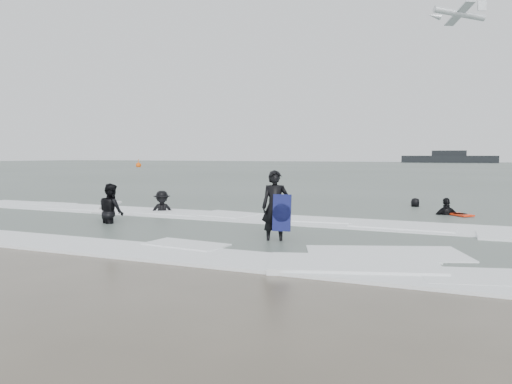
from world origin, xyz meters
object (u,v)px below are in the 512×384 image
at_px(surfer_right_far, 415,208).
at_px(surfer_breaker, 162,213).
at_px(vessel_horizon, 449,158).
at_px(surfer_centre, 275,243).
at_px(buoy, 138,165).
at_px(surfer_wading, 112,224).
at_px(surfer_right_near, 447,216).

bearing_deg(surfer_right_far, surfer_breaker, 19.03).
bearing_deg(surfer_right_far, vessel_horizon, -103.66).
xyz_separation_m(surfer_breaker, surfer_right_far, (9.06, 6.41, 0.00)).
xyz_separation_m(surfer_centre, vessel_horizon, (-3.76, 145.37, 1.35)).
distance_m(surfer_right_far, buoy, 78.95).
height_order(surfer_centre, surfer_breaker, surfer_centre).
height_order(surfer_breaker, buoy, buoy).
distance_m(surfer_wading, surfer_breaker, 3.39).
bearing_deg(vessel_horizon, surfer_centre, -88.52).
distance_m(surfer_wading, surfer_right_far, 13.13).
bearing_deg(surfer_centre, buoy, 109.84).
xyz_separation_m(surfer_wading, buoy, (-48.34, 64.32, 0.42)).
bearing_deg(surfer_breaker, buoy, 92.66).
height_order(surfer_breaker, surfer_right_near, surfer_right_near).
height_order(surfer_wading, surfer_breaker, surfer_wading).
bearing_deg(surfer_breaker, surfer_right_near, -16.01).
bearing_deg(vessel_horizon, surfer_breaker, -91.20).
bearing_deg(surfer_right_near, surfer_wading, 13.21).
relative_size(surfer_right_near, vessel_horizon, 0.07).
xyz_separation_m(surfer_right_near, buoy, (-58.56, 57.19, 0.42)).
bearing_deg(surfer_wading, surfer_right_near, -119.45).
relative_size(surfer_right_near, surfer_right_far, 1.17).
bearing_deg(surfer_wading, surfer_breaker, -59.08).
distance_m(surfer_centre, surfer_right_far, 11.07).
relative_size(surfer_centre, buoy, 1.19).
xyz_separation_m(surfer_breaker, vessel_horizon, (2.95, 140.96, 1.35)).
relative_size(surfer_wading, surfer_right_near, 1.05).
bearing_deg(surfer_breaker, surfer_wading, -120.35).
distance_m(surfer_breaker, surfer_right_far, 11.10).
relative_size(surfer_centre, surfer_right_far, 1.23).
bearing_deg(vessel_horizon, buoy, -122.50).
xyz_separation_m(surfer_wading, surfer_right_near, (10.22, 7.12, 0.00)).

